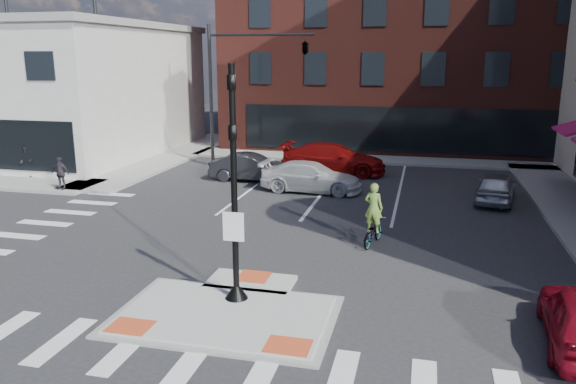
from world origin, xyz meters
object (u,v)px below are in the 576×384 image
(bg_car_dark, at_px, (251,167))
(pedestrian_b, at_px, (60,173))
(bg_car_red, at_px, (333,159))
(white_pickup, at_px, (311,177))
(cyclist, at_px, (373,224))
(bg_car_silver, at_px, (496,187))
(pedestrian_a, at_px, (27,161))

(bg_car_dark, relative_size, pedestrian_b, 2.74)
(bg_car_red, bearing_deg, bg_car_dark, 127.93)
(white_pickup, relative_size, bg_car_dark, 1.14)
(bg_car_red, bearing_deg, cyclist, -162.51)
(white_pickup, xyz_separation_m, pedestrian_b, (-11.41, -3.00, 0.22))
(bg_car_dark, relative_size, bg_car_red, 0.75)
(bg_car_silver, height_order, bg_car_red, bg_car_red)
(bg_car_dark, height_order, bg_car_silver, bg_car_dark)
(bg_car_red, bearing_deg, pedestrian_a, 111.32)
(bg_car_dark, bearing_deg, white_pickup, -114.27)
(bg_car_silver, height_order, cyclist, cyclist)
(bg_car_dark, bearing_deg, bg_car_red, -53.47)
(bg_car_red, xyz_separation_m, cyclist, (3.25, -11.50, -0.09))
(bg_car_dark, bearing_deg, cyclist, -140.59)
(pedestrian_a, distance_m, pedestrian_b, 3.92)
(cyclist, xyz_separation_m, pedestrian_b, (-15.00, 4.11, 0.19))
(bg_car_red, bearing_deg, pedestrian_b, 123.87)
(cyclist, distance_m, pedestrian_b, 15.55)
(bg_car_red, relative_size, cyclist, 2.61)
(white_pickup, height_order, pedestrian_b, pedestrian_b)
(white_pickup, distance_m, bg_car_silver, 8.29)
(bg_car_dark, relative_size, pedestrian_a, 2.52)
(pedestrian_b, bearing_deg, bg_car_dark, 30.75)
(bg_car_silver, height_order, pedestrian_a, pedestrian_a)
(white_pickup, relative_size, pedestrian_b, 3.12)
(bg_car_dark, relative_size, bg_car_silver, 1.08)
(cyclist, height_order, pedestrian_b, cyclist)
(bg_car_dark, height_order, pedestrian_a, pedestrian_a)
(bg_car_red, xyz_separation_m, pedestrian_a, (-15.13, -5.38, 0.17))
(bg_car_silver, xyz_separation_m, pedestrian_a, (-23.07, -1.01, 0.33))
(bg_car_red, bearing_deg, white_pickup, 177.17)
(cyclist, bearing_deg, bg_car_silver, -110.53)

